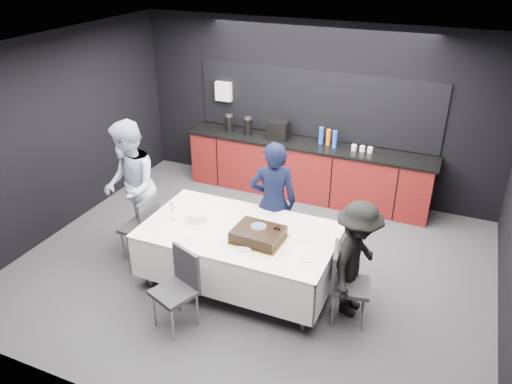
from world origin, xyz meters
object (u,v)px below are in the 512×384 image
Objects in this scene: chair_right at (344,279)px; chair_near at (180,283)px; champagne_flute at (172,208)px; chair_left at (143,224)px; cake_assembly at (258,235)px; person_right at (356,260)px; party_table at (240,239)px; plate_stack at (198,216)px; person_left at (130,187)px; person_center at (273,203)px.

chair_right is 1.81m from chair_near.
champagne_flute is 0.24× the size of chair_left.
chair_right is (1.03, -0.01, -0.32)m from cake_assembly.
party_table is at bearing 98.94° from person_right.
champagne_flute is at bearing 179.46° from chair_right.
cake_assembly is 0.67× the size of chair_left.
cake_assembly is 0.67× the size of chair_right.
chair_near reaches higher than plate_stack.
chair_right is 0.65× the size of person_right.
chair_near is at bearing -54.89° from champagne_flute.
cake_assembly is 1.14m from person_right.
cake_assembly is (0.30, -0.12, 0.21)m from party_table.
plate_stack is at bearing 171.39° from cake_assembly.
cake_assembly is 0.43× the size of person_right.
chair_left is at bearing 169.22° from champagne_flute.
party_table is 3.77× the size of cake_assembly.
chair_right is 0.25m from person_right.
chair_left is 1.42m from chair_near.
chair_right and chair_near have the same top height.
cake_assembly is 0.34× the size of person_left.
person_left is at bearing 173.29° from party_table.
cake_assembly reaches higher than chair_left.
person_right is (2.28, 0.15, -0.23)m from champagne_flute.
plate_stack is 0.17× the size of person_right.
chair_left is 0.53m from person_left.
cake_assembly reaches higher than plate_stack.
person_left reaches higher than party_table.
chair_left is at bearing 176.08° from cake_assembly.
party_table is 1.74m from person_left.
person_left is (-1.87, -0.48, 0.07)m from person_center.
champagne_flute is 1.06m from chair_near.
party_table is 0.38m from cake_assembly.
person_right reaches higher than party_table.
chair_near is 1.68m from person_center.
chair_near reaches higher than party_table.
cake_assembly is 2.03m from person_left.
chair_left is 2.73m from chair_right.
cake_assembly is at bearing -22.25° from party_table.
chair_right is 0.55× the size of person_center.
chair_right reaches higher than plate_stack.
person_center reaches higher than champagne_flute.
cake_assembly reaches higher than party_table.
chair_left is at bearing 17.27° from person_left.
plate_stack is at bearing 41.64° from person_left.
plate_stack is 1.00m from chair_near.
person_center reaches higher than cake_assembly.
chair_left is at bearing 140.55° from chair_near.
person_right is at bearing 3.64° from champagne_flute.
chair_left is at bearing 177.43° from chair_right.
cake_assembly is at bearing -8.61° from plate_stack.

